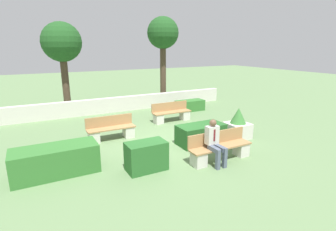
{
  "coord_description": "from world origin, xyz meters",
  "views": [
    {
      "loc": [
        -4.2,
        -7.75,
        3.37
      ],
      "look_at": [
        0.21,
        0.5,
        0.9
      ],
      "focal_mm": 28.0,
      "sensor_mm": 36.0,
      "label": 1
    }
  ],
  "objects_px": {
    "tree_leftmost": "(62,44)",
    "tree_center_left": "(163,35)",
    "bench_left_side": "(172,114)",
    "planter_corner_left": "(238,125)",
    "person_seated_man": "(215,140)",
    "bench_front": "(220,149)",
    "bench_right_side": "(111,131)"
  },
  "relations": [
    {
      "from": "bench_left_side",
      "to": "person_seated_man",
      "type": "xyz_separation_m",
      "value": [
        -1.12,
        -4.61,
        0.41
      ]
    },
    {
      "from": "tree_leftmost",
      "to": "tree_center_left",
      "type": "distance_m",
      "value": 5.71
    },
    {
      "from": "bench_front",
      "to": "planter_corner_left",
      "type": "relative_size",
      "value": 1.8
    },
    {
      "from": "bench_left_side",
      "to": "tree_center_left",
      "type": "distance_m",
      "value": 5.89
    },
    {
      "from": "bench_right_side",
      "to": "person_seated_man",
      "type": "bearing_deg",
      "value": -59.18
    },
    {
      "from": "bench_front",
      "to": "bench_right_side",
      "type": "distance_m",
      "value": 4.12
    },
    {
      "from": "bench_front",
      "to": "bench_left_side",
      "type": "bearing_deg",
      "value": 80.2
    },
    {
      "from": "bench_right_side",
      "to": "person_seated_man",
      "type": "height_order",
      "value": "person_seated_man"
    },
    {
      "from": "bench_front",
      "to": "tree_center_left",
      "type": "xyz_separation_m",
      "value": [
        2.52,
        8.72,
        3.66
      ]
    },
    {
      "from": "planter_corner_left",
      "to": "bench_right_side",
      "type": "bearing_deg",
      "value": 154.22
    },
    {
      "from": "bench_front",
      "to": "tree_center_left",
      "type": "relative_size",
      "value": 0.41
    },
    {
      "from": "person_seated_man",
      "to": "planter_corner_left",
      "type": "relative_size",
      "value": 1.16
    },
    {
      "from": "bench_left_side",
      "to": "person_seated_man",
      "type": "height_order",
      "value": "person_seated_man"
    },
    {
      "from": "bench_right_side",
      "to": "tree_center_left",
      "type": "distance_m",
      "value": 8.15
    },
    {
      "from": "tree_center_left",
      "to": "tree_leftmost",
      "type": "bearing_deg",
      "value": 177.21
    },
    {
      "from": "bench_left_side",
      "to": "planter_corner_left",
      "type": "bearing_deg",
      "value": -79.83
    },
    {
      "from": "bench_left_side",
      "to": "tree_leftmost",
      "type": "bearing_deg",
      "value": 121.93
    },
    {
      "from": "person_seated_man",
      "to": "tree_center_left",
      "type": "relative_size",
      "value": 0.26
    },
    {
      "from": "planter_corner_left",
      "to": "tree_center_left",
      "type": "bearing_deg",
      "value": 85.07
    },
    {
      "from": "bench_front",
      "to": "bench_right_side",
      "type": "xyz_separation_m",
      "value": [
        -2.4,
        3.35,
        -0.01
      ]
    },
    {
      "from": "person_seated_man",
      "to": "tree_leftmost",
      "type": "height_order",
      "value": "tree_leftmost"
    },
    {
      "from": "planter_corner_left",
      "to": "tree_leftmost",
      "type": "relative_size",
      "value": 0.25
    },
    {
      "from": "bench_left_side",
      "to": "tree_center_left",
      "type": "relative_size",
      "value": 0.36
    },
    {
      "from": "person_seated_man",
      "to": "tree_center_left",
      "type": "height_order",
      "value": "tree_center_left"
    },
    {
      "from": "bench_front",
      "to": "tree_leftmost",
      "type": "distance_m",
      "value": 10.05
    },
    {
      "from": "bench_right_side",
      "to": "tree_center_left",
      "type": "relative_size",
      "value": 0.35
    },
    {
      "from": "bench_left_side",
      "to": "person_seated_man",
      "type": "bearing_deg",
      "value": -112.62
    },
    {
      "from": "bench_right_side",
      "to": "tree_leftmost",
      "type": "height_order",
      "value": "tree_leftmost"
    },
    {
      "from": "bench_left_side",
      "to": "planter_corner_left",
      "type": "height_order",
      "value": "planter_corner_left"
    },
    {
      "from": "planter_corner_left",
      "to": "bench_front",
      "type": "bearing_deg",
      "value": -145.54
    },
    {
      "from": "tree_leftmost",
      "to": "tree_center_left",
      "type": "height_order",
      "value": "tree_center_left"
    },
    {
      "from": "bench_front",
      "to": "bench_left_side",
      "type": "xyz_separation_m",
      "value": [
        0.77,
        4.46,
        -0.01
      ]
    }
  ]
}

